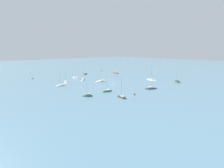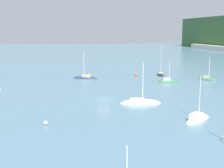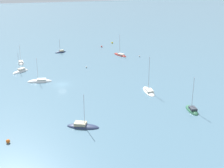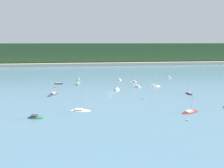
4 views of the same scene
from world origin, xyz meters
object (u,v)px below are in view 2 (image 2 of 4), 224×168
(sailboat_4, at_px, (168,82))
(sailboat_7, at_px, (160,75))
(sailboat_9, at_px, (85,78))
(mooring_buoy_2, at_px, (136,74))
(mooring_buoy_3, at_px, (46,123))
(sailboat_1, at_px, (140,103))
(sailboat_13, at_px, (197,119))
(sailboat_8, at_px, (208,80))

(sailboat_4, xyz_separation_m, sailboat_7, (-13.53, 2.72, 0.02))
(sailboat_9, height_order, mooring_buoy_2, sailboat_9)
(sailboat_7, distance_m, mooring_buoy_3, 61.86)
(sailboat_7, xyz_separation_m, sailboat_9, (1.80, -25.34, 0.02))
(sailboat_1, xyz_separation_m, sailboat_7, (-38.19, 18.47, 0.03))
(sailboat_4, height_order, sailboat_9, sailboat_9)
(sailboat_4, xyz_separation_m, sailboat_9, (-11.73, -22.62, 0.04))
(mooring_buoy_3, bearing_deg, sailboat_13, 84.57)
(sailboat_7, bearing_deg, sailboat_4, -0.28)
(sailboat_7, relative_size, sailboat_13, 1.34)
(sailboat_1, height_order, sailboat_7, sailboat_7)
(sailboat_4, height_order, sailboat_13, sailboat_13)
(sailboat_4, xyz_separation_m, sailboat_13, (38.17, -9.97, 0.05))
(sailboat_7, relative_size, sailboat_9, 1.16)
(sailboat_8, xyz_separation_m, mooring_buoy_3, (36.52, -47.49, 0.20))
(sailboat_4, xyz_separation_m, sailboat_8, (-0.69, 12.93, 0.05))
(sailboat_1, distance_m, sailboat_13, 14.70)
(sailboat_13, height_order, mooring_buoy_2, sailboat_13)
(mooring_buoy_2, bearing_deg, sailboat_9, -81.81)
(sailboat_1, distance_m, mooring_buoy_3, 21.88)
(sailboat_4, height_order, mooring_buoy_2, sailboat_4)
(sailboat_7, bearing_deg, mooring_buoy_2, -83.51)
(sailboat_4, xyz_separation_m, mooring_buoy_2, (-14.19, -5.50, 0.37))
(sailboat_4, bearing_deg, sailboat_7, 86.11)
(sailboat_8, distance_m, sailboat_9, 37.23)
(sailboat_9, bearing_deg, sailboat_7, -149.33)
(sailboat_7, distance_m, sailboat_13, 53.23)
(sailboat_1, distance_m, sailboat_8, 38.28)
(sailboat_1, xyz_separation_m, mooring_buoy_3, (11.18, -18.81, 0.26))
(sailboat_8, bearing_deg, mooring_buoy_2, -176.29)
(sailboat_4, bearing_deg, sailboat_13, -97.16)
(sailboat_4, relative_size, mooring_buoy_3, 11.13)
(sailboat_1, distance_m, mooring_buoy_2, 40.18)
(mooring_buoy_3, bearing_deg, sailboat_9, 165.91)
(sailboat_1, relative_size, sailboat_9, 1.01)
(sailboat_1, distance_m, sailboat_9, 37.03)
(mooring_buoy_2, bearing_deg, sailboat_7, 85.40)
(sailboat_9, bearing_deg, sailboat_4, 179.19)
(sailboat_7, xyz_separation_m, sailboat_13, (51.70, -12.69, 0.03))
(sailboat_8, height_order, sailboat_9, sailboat_9)
(sailboat_1, relative_size, sailboat_4, 1.25)
(sailboat_4, xyz_separation_m, mooring_buoy_3, (35.83, -34.56, 0.25))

